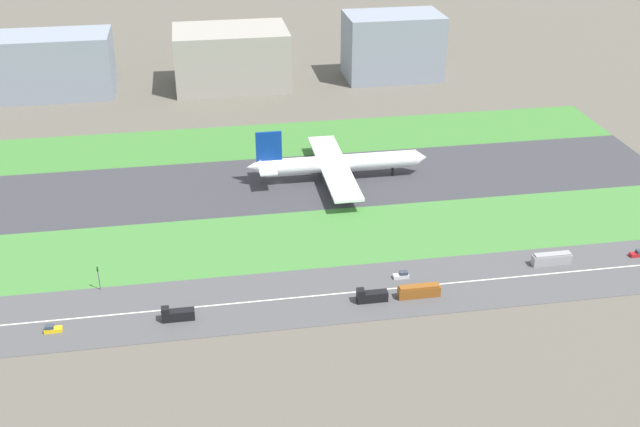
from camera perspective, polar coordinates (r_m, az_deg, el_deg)
The scene contains 19 objects.
ground_plane at distance 274.85m, azimuth -3.08°, elevation 2.22°, with size 800.00×800.00×0.00m, color #5B564C.
runway at distance 274.83m, azimuth -3.08°, elevation 2.22°, with size 280.00×46.00×0.10m, color #38383D.
grass_median_north at distance 312.21m, azimuth -3.99°, elevation 5.39°, with size 280.00×36.00×0.10m, color #3D7A33.
grass_median_south at distance 238.64m, azimuth -1.91°, elevation -1.92°, with size 280.00×36.00×0.10m, color #427F38.
highway at distance 211.61m, azimuth -0.71°, elevation -6.13°, with size 280.00×28.00×0.10m, color #4C4C4F.
highway_centerline at distance 211.58m, azimuth -0.71°, elevation -6.11°, with size 266.00×0.50×0.01m, color silver.
airliner at distance 275.00m, azimuth 1.10°, elevation 3.69°, with size 65.00×56.00×19.70m.
car_4 at distance 247.95m, azimuth 22.37°, elevation -2.75°, with size 4.40×1.80×2.00m.
car_1 at distance 209.17m, azimuth -19.13°, elevation -8.04°, with size 4.40×1.80×2.00m.
bus_1 at distance 234.83m, azimuth 16.70°, elevation -3.22°, with size 11.60×2.50×3.50m.
car_3 at distance 220.24m, azimuth 6.04°, elevation -4.55°, with size 4.40×1.80×2.00m.
truck_1 at distance 209.23m, azimuth 3.79°, elevation -6.09°, with size 8.40×2.50×4.00m.
bus_0 at distance 212.25m, azimuth 7.30°, elevation -5.69°, with size 11.60×2.50×3.50m.
truck_0 at distance 205.04m, azimuth -10.48°, elevation -7.33°, with size 8.40×2.50×4.00m.
traffic_light at distance 220.60m, azimuth -16.00°, elevation -4.49°, with size 0.36×0.50×7.20m.
terminal_building at distance 380.83m, azimuth -19.09°, elevation 10.31°, with size 53.63×28.42×28.26m, color gray.
hangar_building at distance 376.15m, azimuth -6.55°, elevation 11.35°, with size 53.14×36.24×27.30m, color #9E998E.
office_tower at distance 387.50m, azimuth 5.36°, elevation 12.19°, with size 46.11×28.02×31.25m, color gray.
fuel_tank_west at distance 422.76m, azimuth -3.97°, elevation 12.30°, with size 16.70×16.70×13.54m, color silver.
Camera 1 is at (-26.85, -247.13, 117.26)m, focal length 43.44 mm.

